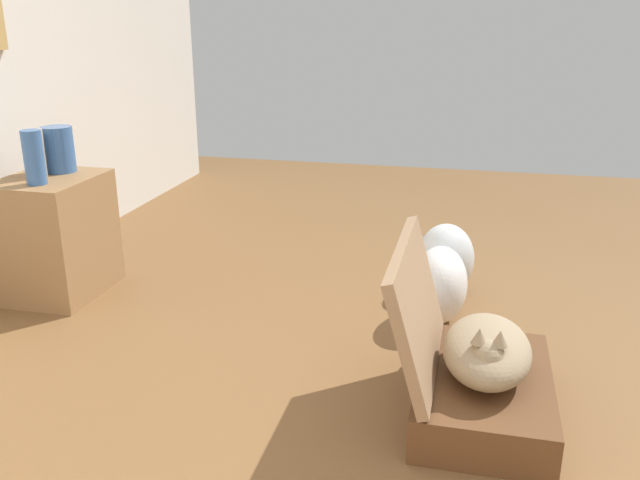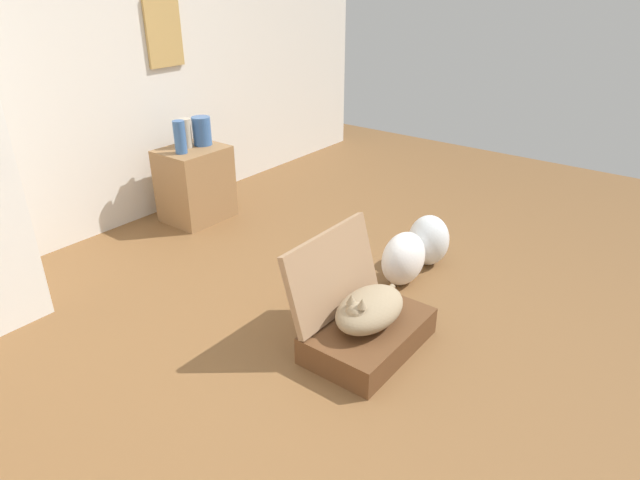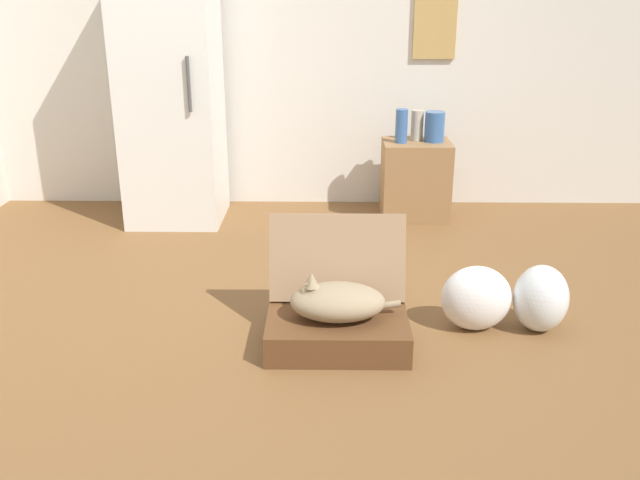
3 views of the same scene
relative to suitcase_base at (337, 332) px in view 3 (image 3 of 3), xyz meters
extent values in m
plane|color=brown|center=(-0.17, 0.10, -0.07)|extent=(7.68, 7.68, 0.00)
cube|color=silver|center=(-0.17, 2.36, 1.23)|extent=(6.40, 0.12, 2.60)
cube|color=tan|center=(0.71, 2.29, 1.26)|extent=(0.30, 0.02, 0.47)
cube|color=brown|center=(0.00, 0.00, 0.00)|extent=(0.66, 0.43, 0.15)
cube|color=#9B7756|center=(0.00, 0.23, 0.29)|extent=(0.66, 0.15, 0.42)
ellipsoid|color=#998466|center=(0.00, 0.00, 0.16)|extent=(0.44, 0.28, 0.17)
sphere|color=#998466|center=(-0.12, 0.00, 0.20)|extent=(0.11, 0.11, 0.11)
cone|color=#998466|center=(-0.12, -0.03, 0.27)|extent=(0.05, 0.05, 0.05)
cone|color=#998466|center=(-0.12, 0.03, 0.27)|extent=(0.05, 0.05, 0.05)
cylinder|color=#998466|center=(0.20, 0.04, 0.12)|extent=(0.20, 0.03, 0.07)
ellipsoid|color=white|center=(0.68, 0.19, 0.09)|extent=(0.34, 0.23, 0.33)
ellipsoid|color=silver|center=(0.99, 0.19, 0.09)|extent=(0.27, 0.26, 0.34)
cube|color=silver|center=(-1.13, 1.90, 0.84)|extent=(0.64, 0.63, 1.83)
cylinder|color=#4C4C4C|center=(-0.94, 1.57, 0.93)|extent=(0.02, 0.02, 0.35)
cube|color=olive|center=(0.58, 1.95, 0.20)|extent=(0.48, 0.40, 0.56)
cylinder|color=#38609E|center=(0.46, 1.92, 0.60)|extent=(0.09, 0.09, 0.23)
cylinder|color=#38609E|center=(0.70, 1.96, 0.59)|extent=(0.14, 0.14, 0.21)
cylinder|color=#B7AD99|center=(0.58, 2.00, 0.59)|extent=(0.09, 0.09, 0.21)
camera|label=1|loc=(-1.99, 0.08, 1.19)|focal=37.47mm
camera|label=2|loc=(-1.96, -1.19, 1.66)|focal=30.76mm
camera|label=3|loc=(-0.04, -2.90, 1.54)|focal=38.93mm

